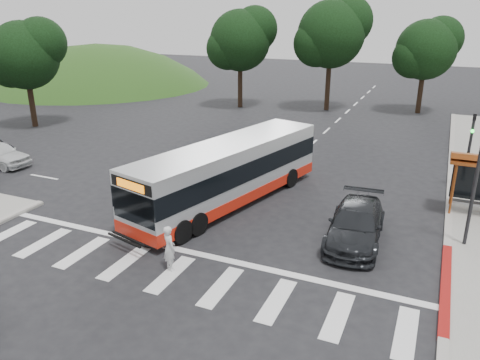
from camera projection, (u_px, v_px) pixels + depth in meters
The scene contains 13 objects.
ground at pixel (230, 220), 20.96m from camera, with size 140.00×140.00×0.00m, color black.
curb_east at pixel (450, 189), 24.42m from camera, with size 0.30×40.00×0.15m, color #9E9991.
curb_east_red at pixel (446, 286), 15.82m from camera, with size 0.32×6.00×0.15m, color maroon.
hillside_nw at pixel (99, 85), 58.85m from camera, with size 44.00×44.00×10.00m, color #1F4315.
crosswalk_ladder at pixel (171, 274), 16.66m from camera, with size 18.00×2.60×0.01m, color silver.
traffic_signal_ne_short at pixel (470, 143), 23.80m from camera, with size 0.18×0.37×4.00m.
tree_north_a at pixel (332, 33), 41.74m from camera, with size 6.60×6.15×10.17m.
tree_north_b at pixel (427, 49), 40.87m from camera, with size 5.72×5.33×8.43m.
tree_north_c at pixel (241, 39), 43.25m from camera, with size 6.16×5.74×9.30m.
tree_west_a at pixel (26, 54), 35.95m from camera, with size 5.72×5.33×8.43m.
transit_bus at pixel (229, 174), 22.34m from camera, with size 2.51×11.59×2.99m, color #B3B5B8, non-canonical shape.
pedestrian at pixel (169, 248), 16.71m from camera, with size 0.63×0.41×1.72m, color silver.
dark_sedan at pixel (356, 224), 18.84m from camera, with size 2.07×5.08×1.47m, color #212427.
Camera 1 is at (8.09, -17.28, 8.87)m, focal length 35.00 mm.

